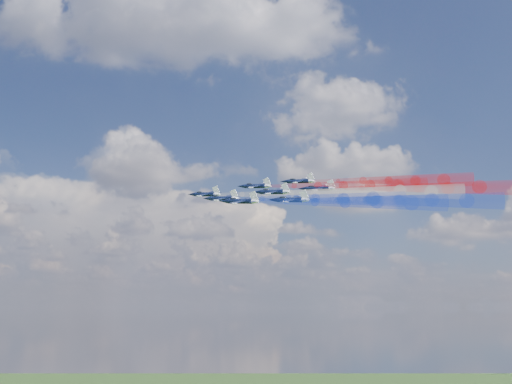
# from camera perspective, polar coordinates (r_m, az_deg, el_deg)

# --- Properties ---
(jet_lead) EXTENTS (15.82, 15.03, 7.51)m
(jet_lead) POSITION_cam_1_polar(r_m,az_deg,el_deg) (180.72, -5.02, -0.23)
(jet_lead) COLOR black
(trail_lead) EXTENTS (43.62, 26.86, 9.60)m
(trail_lead) POSITION_cam_1_polar(r_m,az_deg,el_deg) (166.24, 3.30, -0.23)
(trail_lead) COLOR white
(jet_inner_left) EXTENTS (15.82, 15.03, 7.51)m
(jet_inner_left) POSITION_cam_1_polar(r_m,az_deg,el_deg) (167.02, -3.36, -0.64)
(jet_inner_left) COLOR black
(trail_inner_left) EXTENTS (43.62, 26.86, 9.60)m
(trail_inner_left) POSITION_cam_1_polar(r_m,az_deg,el_deg) (153.46, 5.84, -0.67)
(trail_inner_left) COLOR blue
(jet_inner_right) EXTENTS (15.82, 15.03, 7.51)m
(jet_inner_right) POSITION_cam_1_polar(r_m,az_deg,el_deg) (181.21, -0.05, 0.59)
(jet_inner_right) COLOR black
(trail_inner_right) EXTENTS (43.62, 26.86, 9.60)m
(trail_inner_right) POSITION_cam_1_polar(r_m,az_deg,el_deg) (169.04, 8.58, 0.65)
(trail_inner_right) COLOR red
(jet_outer_left) EXTENTS (15.82, 15.03, 7.51)m
(jet_outer_left) POSITION_cam_1_polar(r_m,az_deg,el_deg) (152.45, -1.54, -0.92)
(jet_outer_left) COLOR black
(trail_outer_left) EXTENTS (43.62, 26.86, 9.60)m
(trail_outer_left) POSITION_cam_1_polar(r_m,az_deg,el_deg) (139.96, 8.75, -0.97)
(trail_outer_left) COLOR blue
(jet_center_third) EXTENTS (15.82, 15.03, 7.51)m
(jet_center_third) POSITION_cam_1_polar(r_m,az_deg,el_deg) (166.98, 1.64, 0.00)
(jet_center_third) COLOR black
(trail_center_third) EXTENTS (43.62, 26.86, 9.60)m
(trail_center_third) POSITION_cam_1_polar(r_m,az_deg,el_deg) (155.80, 11.17, 0.03)
(trail_center_third) COLOR white
(jet_outer_right) EXTENTS (15.82, 15.03, 7.51)m
(jet_outer_right) POSITION_cam_1_polar(r_m,az_deg,el_deg) (184.86, 4.22, 1.06)
(jet_outer_right) COLOR black
(trail_outer_right) EXTENTS (43.62, 26.86, 9.60)m
(trail_outer_right) POSITION_cam_1_polar(r_m,az_deg,el_deg) (174.70, 12.89, 1.14)
(trail_outer_right) COLOR red
(jet_rear_left) EXTENTS (15.82, 15.03, 7.51)m
(jet_rear_left) POSITION_cam_1_polar(r_m,az_deg,el_deg) (154.27, 3.37, -0.77)
(jet_rear_left) COLOR black
(trail_rear_left) EXTENTS (43.62, 26.86, 9.60)m
(trail_rear_left) POSITION_cam_1_polar(r_m,az_deg,el_deg) (144.11, 13.83, -0.80)
(trail_rear_left) COLOR blue
(jet_rear_right) EXTENTS (15.82, 15.03, 7.51)m
(jet_rear_right) POSITION_cam_1_polar(r_m,az_deg,el_deg) (171.39, 6.12, 0.34)
(jet_rear_right) COLOR black
(trail_rear_right) EXTENTS (43.62, 26.86, 9.60)m
(trail_rear_right) POSITION_cam_1_polar(r_m,az_deg,el_deg) (162.33, 15.60, 0.38)
(trail_rear_right) COLOR red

